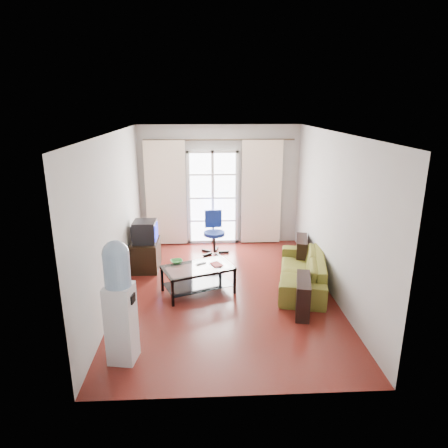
{
  "coord_description": "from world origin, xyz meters",
  "views": [
    {
      "loc": [
        -0.35,
        -6.3,
        3.14
      ],
      "look_at": [
        -0.01,
        0.35,
        1.12
      ],
      "focal_mm": 32.0,
      "sensor_mm": 36.0,
      "label": 1
    }
  ],
  "objects_px": {
    "water_cooler": "(119,300)",
    "task_chair": "(214,241)",
    "crt_tv": "(144,232)",
    "coffee_table": "(198,276)",
    "tv_stand": "(146,255)",
    "sofa": "(302,270)"
  },
  "relations": [
    {
      "from": "coffee_table",
      "to": "task_chair",
      "type": "bearing_deg",
      "value": 80.02
    },
    {
      "from": "crt_tv",
      "to": "task_chair",
      "type": "height_order",
      "value": "crt_tv"
    },
    {
      "from": "tv_stand",
      "to": "task_chair",
      "type": "relative_size",
      "value": 0.83
    },
    {
      "from": "tv_stand",
      "to": "crt_tv",
      "type": "relative_size",
      "value": 1.61
    },
    {
      "from": "sofa",
      "to": "tv_stand",
      "type": "xyz_separation_m",
      "value": [
        -2.89,
        0.92,
        -0.0
      ]
    },
    {
      "from": "tv_stand",
      "to": "water_cooler",
      "type": "bearing_deg",
      "value": -87.25
    },
    {
      "from": "coffee_table",
      "to": "crt_tv",
      "type": "relative_size",
      "value": 2.77
    },
    {
      "from": "water_cooler",
      "to": "task_chair",
      "type": "bearing_deg",
      "value": 80.75
    },
    {
      "from": "water_cooler",
      "to": "crt_tv",
      "type": "bearing_deg",
      "value": 101.58
    },
    {
      "from": "sofa",
      "to": "coffee_table",
      "type": "relative_size",
      "value": 1.56
    },
    {
      "from": "coffee_table",
      "to": "tv_stand",
      "type": "height_order",
      "value": "tv_stand"
    },
    {
      "from": "sofa",
      "to": "water_cooler",
      "type": "relative_size",
      "value": 1.28
    },
    {
      "from": "sofa",
      "to": "crt_tv",
      "type": "height_order",
      "value": "crt_tv"
    },
    {
      "from": "crt_tv",
      "to": "task_chair",
      "type": "xyz_separation_m",
      "value": [
        1.37,
        0.81,
        -0.5
      ]
    },
    {
      "from": "coffee_table",
      "to": "tv_stand",
      "type": "distance_m",
      "value": 1.52
    },
    {
      "from": "sofa",
      "to": "water_cooler",
      "type": "bearing_deg",
      "value": -40.84
    },
    {
      "from": "coffee_table",
      "to": "crt_tv",
      "type": "distance_m",
      "value": 1.56
    },
    {
      "from": "tv_stand",
      "to": "crt_tv",
      "type": "bearing_deg",
      "value": -86.41
    },
    {
      "from": "coffee_table",
      "to": "sofa",
      "type": "bearing_deg",
      "value": 5.96
    },
    {
      "from": "crt_tv",
      "to": "water_cooler",
      "type": "xyz_separation_m",
      "value": [
        0.11,
        -2.91,
        0.07
      ]
    },
    {
      "from": "sofa",
      "to": "water_cooler",
      "type": "xyz_separation_m",
      "value": [
        -2.78,
        -2.05,
        0.56
      ]
    },
    {
      "from": "sofa",
      "to": "tv_stand",
      "type": "height_order",
      "value": "sofa"
    }
  ]
}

